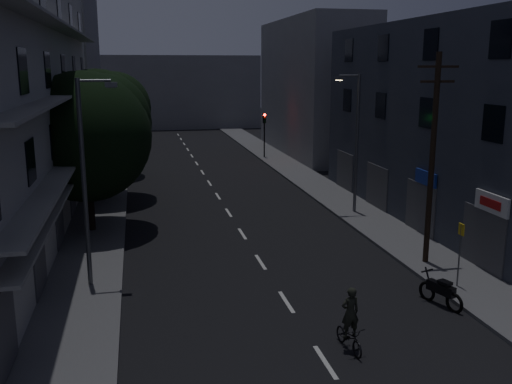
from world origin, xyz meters
name	(u,v)px	position (x,y,z in m)	size (l,w,h in m)	color
ground	(217,195)	(0.00, 25.00, 0.00)	(160.00, 160.00, 0.00)	black
sidewalk_left	(103,199)	(-7.50, 25.00, 0.07)	(3.00, 90.00, 0.15)	#565659
sidewalk_right	(322,189)	(7.50, 25.00, 0.07)	(3.00, 90.00, 0.15)	#565659
lane_markings	(206,177)	(0.00, 31.25, 0.01)	(0.15, 60.50, 0.01)	beige
building_right	(474,127)	(11.99, 14.00, 5.50)	(6.19, 28.00, 11.00)	#2E323E
building_far_left	(64,72)	(-12.00, 48.00, 8.00)	(6.00, 20.00, 16.00)	slate
building_far_right	(313,88)	(12.00, 42.00, 6.50)	(6.00, 20.00, 13.00)	slate
building_far_end	(172,92)	(0.00, 70.00, 5.00)	(24.00, 8.00, 10.00)	slate
tree_near	(87,132)	(-7.66, 17.54, 5.30)	(6.68, 6.68, 8.23)	black
tree_mid	(99,119)	(-7.47, 24.79, 5.33)	(6.73, 6.73, 8.28)	black
tree_far	(106,121)	(-7.47, 32.90, 4.43)	(5.53, 5.53, 6.83)	black
traffic_signal_far_right	(264,126)	(6.57, 39.45, 3.10)	(0.28, 0.37, 4.10)	black
traffic_signal_far_left	(122,129)	(-6.44, 39.74, 3.10)	(0.28, 0.37, 4.10)	black
street_lamp_left_near	(87,173)	(-7.10, 9.52, 4.60)	(1.51, 0.25, 8.00)	#56585D
street_lamp_right	(355,137)	(7.16, 18.25, 4.60)	(1.51, 0.25, 8.00)	#57585E
street_lamp_left_far	(109,120)	(-7.18, 31.40, 4.60)	(1.51, 0.25, 8.00)	#57585E
utility_pole	(432,156)	(7.05, 9.21, 4.87)	(1.80, 0.24, 9.00)	black
bus_stop_sign	(460,243)	(6.86, 6.31, 1.89)	(0.06, 0.35, 2.52)	#595B60
motorcycle	(441,292)	(5.43, 5.06, 0.52)	(0.89, 1.97, 1.31)	black
cyclist	(350,329)	(0.95, 2.57, 0.69)	(0.75, 1.67, 2.05)	black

